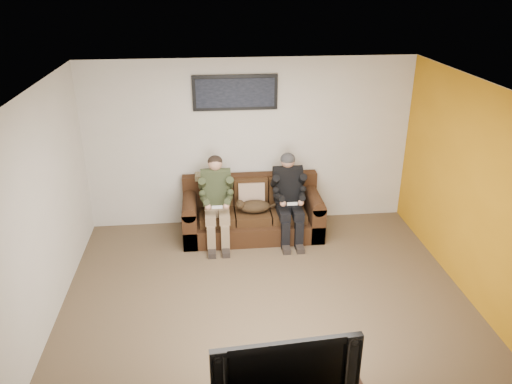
{
  "coord_description": "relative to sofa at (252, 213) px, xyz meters",
  "views": [
    {
      "loc": [
        -0.66,
        -5.02,
        3.72
      ],
      "look_at": [
        -0.01,
        1.2,
        0.95
      ],
      "focal_mm": 35.0,
      "sensor_mm": 36.0,
      "label": 1
    }
  ],
  "objects": [
    {
      "name": "wall_right",
      "position": [
        2.51,
        -1.82,
        0.98
      ],
      "size": [
        0.0,
        4.5,
        4.5
      ],
      "primitive_type": "plane",
      "rotation": [
        1.57,
        0.0,
        -1.57
      ],
      "color": "beige",
      "rests_on": "ground"
    },
    {
      "name": "framed_poster",
      "position": [
        -0.2,
        0.39,
        1.78
      ],
      "size": [
        1.25,
        0.05,
        0.52
      ],
      "color": "black",
      "rests_on": "wall_back"
    },
    {
      "name": "floor",
      "position": [
        0.01,
        -1.82,
        -0.32
      ],
      "size": [
        5.0,
        5.0,
        0.0
      ],
      "primitive_type": "plane",
      "color": "brown",
      "rests_on": "ground"
    },
    {
      "name": "wall_back",
      "position": [
        0.01,
        0.43,
        0.98
      ],
      "size": [
        5.0,
        0.0,
        5.0
      ],
      "primitive_type": "plane",
      "rotation": [
        1.57,
        0.0,
        0.0
      ],
      "color": "beige",
      "rests_on": "ground"
    },
    {
      "name": "cat",
      "position": [
        0.01,
        -0.17,
        0.2
      ],
      "size": [
        0.66,
        0.26,
        0.24
      ],
      "color": "#3F2D19",
      "rests_on": "sofa"
    },
    {
      "name": "throw_blanket",
      "position": [
        -0.63,
        0.26,
        0.53
      ],
      "size": [
        0.43,
        0.21,
        0.08
      ],
      "primitive_type": "cube",
      "color": "gray",
      "rests_on": "sofa"
    },
    {
      "name": "person_right",
      "position": [
        0.54,
        -0.17,
        0.39
      ],
      "size": [
        0.51,
        0.86,
        1.28
      ],
      "color": "black",
      "rests_on": "sofa"
    },
    {
      "name": "television",
      "position": [
        -0.11,
        -3.77,
        0.48
      ],
      "size": [
        1.21,
        0.24,
        0.69
      ],
      "primitive_type": "imported",
      "rotation": [
        0.0,
        0.0,
        0.07
      ],
      "color": "black",
      "rests_on": "tv_stand"
    },
    {
      "name": "wall_front",
      "position": [
        0.01,
        -4.07,
        0.98
      ],
      "size": [
        5.0,
        0.0,
        5.0
      ],
      "primitive_type": "plane",
      "rotation": [
        -1.57,
        0.0,
        0.0
      ],
      "color": "beige",
      "rests_on": "ground"
    },
    {
      "name": "ceiling",
      "position": [
        0.01,
        -1.82,
        2.28
      ],
      "size": [
        5.0,
        5.0,
        0.0
      ],
      "primitive_type": "plane",
      "rotation": [
        3.14,
        0.0,
        0.0
      ],
      "color": "silver",
      "rests_on": "ground"
    },
    {
      "name": "accent_wall_right",
      "position": [
        2.5,
        -1.82,
        0.98
      ],
      "size": [
        0.0,
        4.5,
        4.5
      ],
      "primitive_type": "plane",
      "rotation": [
        1.57,
        0.0,
        -1.57
      ],
      "color": "#C18213",
      "rests_on": "ground"
    },
    {
      "name": "wall_left",
      "position": [
        -2.49,
        -1.82,
        0.98
      ],
      "size": [
        0.0,
        4.5,
        4.5
      ],
      "primitive_type": "plane",
      "rotation": [
        1.57,
        0.0,
        1.57
      ],
      "color": "beige",
      "rests_on": "ground"
    },
    {
      "name": "sofa",
      "position": [
        0.0,
        0.0,
        0.0
      ],
      "size": [
        2.09,
        0.9,
        0.85
      ],
      "color": "#321D0F",
      "rests_on": "ground"
    },
    {
      "name": "throw_pillow",
      "position": [
        0.0,
        0.04,
        0.28
      ],
      "size": [
        0.4,
        0.19,
        0.39
      ],
      "primitive_type": "cube",
      "rotation": [
        -0.21,
        0.0,
        0.0
      ],
      "color": "tan",
      "rests_on": "sofa"
    },
    {
      "name": "person_left",
      "position": [
        -0.54,
        -0.17,
        0.39
      ],
      "size": [
        0.51,
        0.87,
        1.27
      ],
      "color": "#877054",
      "rests_on": "sofa"
    }
  ]
}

